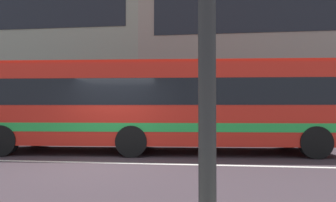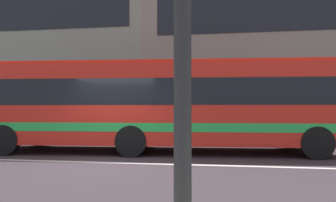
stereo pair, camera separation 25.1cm
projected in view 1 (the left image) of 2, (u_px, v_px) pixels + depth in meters
The scene contains 5 objects.
ground_plane at pixel (105, 163), 7.98m from camera, with size 160.00×160.00×0.00m, color #3B3036.
lane_centre_line at pixel (105, 163), 7.98m from camera, with size 60.00×0.16×0.01m, color silver.
apartment_block_left at pixel (31, 41), 23.03m from camera, with size 19.65×8.79×13.99m.
apartment_block_right at pixel (321, 43), 20.61m from camera, with size 25.37×8.79×12.63m.
transit_bus at pixel (158, 103), 10.05m from camera, with size 12.04×3.20×3.13m.
Camera 1 is at (2.63, -7.78, 1.56)m, focal length 30.17 mm.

